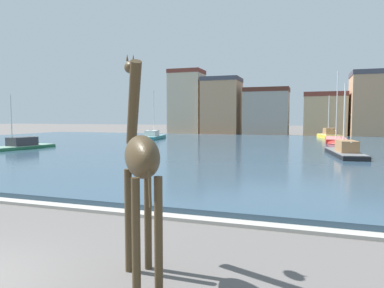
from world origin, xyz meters
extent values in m
cube|color=#334C60|center=(0.00, 32.12, 0.16)|extent=(89.10, 51.90, 0.32)
cube|color=#ADA89E|center=(0.00, 5.91, 0.06)|extent=(89.10, 0.50, 0.12)
cylinder|color=#42331E|center=(3.11, 1.88, 1.14)|extent=(0.17, 0.17, 2.28)
cylinder|color=#42331E|center=(3.46, 2.13, 1.14)|extent=(0.17, 0.17, 2.28)
cylinder|color=#42331E|center=(3.78, 0.95, 1.14)|extent=(0.17, 0.17, 2.28)
cylinder|color=#42331E|center=(4.13, 1.20, 1.14)|extent=(0.17, 0.17, 2.28)
ellipsoid|color=#42331E|center=(3.62, 1.54, 2.61)|extent=(1.57, 1.82, 0.87)
cylinder|color=#42331E|center=(2.98, 2.43, 3.69)|extent=(0.90, 1.11, 1.95)
ellipsoid|color=#42331E|center=(2.69, 2.83, 4.61)|extent=(0.55, 0.61, 0.29)
cone|color=#42331E|center=(2.63, 2.79, 4.84)|extent=(0.06, 0.06, 0.17)
cone|color=#42331E|center=(2.75, 2.87, 4.84)|extent=(0.06, 0.06, 0.17)
cylinder|color=#42331E|center=(4.11, 0.86, 2.24)|extent=(0.18, 0.23, 0.92)
cube|color=#236B42|center=(-20.18, 22.11, 0.28)|extent=(3.26, 7.58, 0.57)
cube|color=gray|center=(-20.18, 22.11, 0.60)|extent=(3.20, 7.43, 0.06)
cube|color=#333338|center=(-20.10, 22.66, 1.05)|extent=(1.92, 2.76, 0.83)
cylinder|color=silver|center=(-20.26, 21.57, 3.08)|extent=(0.12, 0.12, 5.01)
cylinder|color=silver|center=(-20.08, 22.84, 1.47)|extent=(0.44, 2.55, 0.08)
cube|color=red|center=(10.05, 43.21, 0.39)|extent=(2.62, 8.49, 0.78)
ellipsoid|color=red|center=(9.94, 39.20, 0.39)|extent=(2.23, 3.01, 0.74)
cube|color=#C7716E|center=(10.05, 43.21, 0.81)|extent=(2.57, 8.32, 0.06)
cylinder|color=silver|center=(10.03, 42.57, 4.93)|extent=(0.12, 0.12, 8.31)
cylinder|color=silver|center=(10.08, 44.05, 1.68)|extent=(0.16, 2.95, 0.08)
cube|color=teal|center=(-14.42, 41.03, 0.37)|extent=(3.31, 7.13, 0.74)
ellipsoid|color=teal|center=(-14.96, 44.25, 0.37)|extent=(2.35, 2.70, 0.70)
cube|color=#6EA5A8|center=(-14.42, 41.03, 0.77)|extent=(3.24, 6.99, 0.06)
cube|color=silver|center=(-14.34, 40.52, 1.18)|extent=(1.92, 2.62, 0.78)
cylinder|color=silver|center=(-14.51, 41.54, 4.01)|extent=(0.12, 0.12, 6.55)
cylinder|color=silver|center=(-14.31, 40.36, 1.64)|extent=(0.48, 2.38, 0.08)
cube|color=black|center=(9.59, 25.67, 0.32)|extent=(2.78, 7.56, 0.64)
ellipsoid|color=black|center=(9.14, 29.15, 0.32)|extent=(1.98, 2.78, 0.61)
cube|color=slate|center=(9.59, 25.67, 0.67)|extent=(2.72, 7.41, 0.06)
cube|color=#9E7047|center=(9.66, 25.12, 1.15)|extent=(1.61, 2.73, 0.89)
cylinder|color=silver|center=(9.52, 26.22, 3.39)|extent=(0.12, 0.12, 5.50)
cylinder|color=silver|center=(9.68, 24.94, 1.54)|extent=(0.41, 2.57, 0.08)
cube|color=gold|center=(9.66, 51.73, 0.40)|extent=(3.37, 5.68, 0.81)
ellipsoid|color=gold|center=(9.09, 54.19, 0.40)|extent=(2.37, 2.26, 0.77)
cube|color=#DFCD77|center=(9.66, 51.73, 0.84)|extent=(3.30, 5.57, 0.06)
cube|color=#9E7047|center=(9.75, 51.35, 1.35)|extent=(1.94, 2.16, 0.96)
cylinder|color=silver|center=(9.57, 52.12, 3.76)|extent=(0.12, 0.12, 5.89)
cylinder|color=silver|center=(9.78, 51.22, 1.71)|extent=(0.50, 1.83, 0.08)
cube|color=#C6B293|center=(-17.00, 63.00, 6.10)|extent=(6.52, 5.49, 12.21)
cube|color=brown|center=(-17.00, 63.00, 12.61)|extent=(6.65, 5.60, 0.80)
cube|color=tan|center=(-9.64, 62.94, 5.19)|extent=(7.09, 6.74, 10.38)
cube|color=#42424C|center=(-9.64, 62.94, 10.78)|extent=(7.23, 6.88, 0.80)
cube|color=gray|center=(-0.89, 62.25, 4.06)|extent=(8.12, 5.35, 8.12)
cube|color=#51281E|center=(-0.89, 62.25, 8.52)|extent=(8.28, 5.45, 0.80)
cube|color=tan|center=(9.40, 62.67, 3.53)|extent=(7.15, 6.45, 7.05)
cube|color=brown|center=(9.40, 62.67, 7.45)|extent=(7.29, 6.58, 0.80)
cube|color=tan|center=(17.48, 61.18, 5.17)|extent=(8.16, 6.97, 10.34)
cube|color=#42424C|center=(17.48, 61.18, 10.74)|extent=(8.33, 7.11, 0.80)
camera|label=1|loc=(6.83, -4.84, 3.40)|focal=32.84mm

